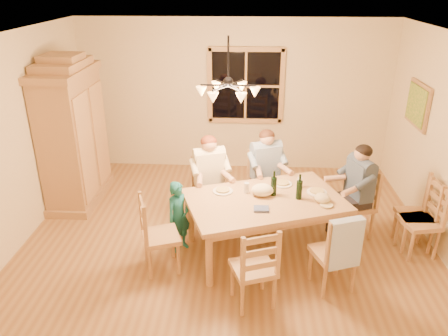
# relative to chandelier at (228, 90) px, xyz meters

# --- Properties ---
(floor) EXTENTS (5.50, 5.50, 0.00)m
(floor) POSITION_rel_chandelier_xyz_m (0.00, 0.00, -2.08)
(floor) COLOR olive
(floor) RESTS_ON ground
(ceiling) EXTENTS (5.50, 5.00, 0.02)m
(ceiling) POSITION_rel_chandelier_xyz_m (0.00, 0.00, 0.62)
(ceiling) COLOR white
(ceiling) RESTS_ON wall_back
(wall_back) EXTENTS (5.50, 0.02, 2.70)m
(wall_back) POSITION_rel_chandelier_xyz_m (0.00, 2.50, -0.73)
(wall_back) COLOR beige
(wall_back) RESTS_ON floor
(wall_left) EXTENTS (0.02, 5.00, 2.70)m
(wall_left) POSITION_rel_chandelier_xyz_m (-2.75, 0.00, -0.73)
(wall_left) COLOR beige
(wall_left) RESTS_ON floor
(window) EXTENTS (1.30, 0.06, 1.30)m
(window) POSITION_rel_chandelier_xyz_m (0.20, 2.47, -0.53)
(window) COLOR black
(window) RESTS_ON wall_back
(painting) EXTENTS (0.06, 0.78, 0.64)m
(painting) POSITION_rel_chandelier_xyz_m (2.71, 1.20, -0.48)
(painting) COLOR #8C603D
(painting) RESTS_ON wall_right
(chandelier) EXTENTS (0.77, 0.68, 0.71)m
(chandelier) POSITION_rel_chandelier_xyz_m (0.00, 0.00, 0.00)
(chandelier) COLOR black
(chandelier) RESTS_ON ceiling
(armoire) EXTENTS (0.66, 1.40, 2.30)m
(armoire) POSITION_rel_chandelier_xyz_m (-2.42, 1.07, -1.02)
(armoire) COLOR #8C603D
(armoire) RESTS_ON floor
(dining_table) EXTENTS (2.20, 1.75, 0.76)m
(dining_table) POSITION_rel_chandelier_xyz_m (0.48, -0.26, -1.42)
(dining_table) COLOR #A9744B
(dining_table) RESTS_ON floor
(chair_far_left) EXTENTS (0.56, 0.54, 0.99)m
(chair_far_left) POSITION_rel_chandelier_xyz_m (-0.28, 0.43, -1.77)
(chair_far_left) COLOR #A77349
(chair_far_left) RESTS_ON floor
(chair_far_right) EXTENTS (0.56, 0.54, 0.99)m
(chair_far_right) POSITION_rel_chandelier_xyz_m (0.52, 0.72, -1.77)
(chair_far_right) COLOR #A77349
(chair_far_right) RESTS_ON floor
(chair_near_left) EXTENTS (0.56, 0.54, 0.99)m
(chair_near_left) POSITION_rel_chandelier_xyz_m (0.34, -1.27, -1.77)
(chair_near_left) COLOR #A77349
(chair_near_left) RESTS_ON floor
(chair_near_right) EXTENTS (0.56, 0.54, 0.99)m
(chair_near_right) POSITION_rel_chandelier_xyz_m (1.24, -0.95, -1.77)
(chair_near_right) COLOR #A77349
(chair_near_right) RESTS_ON floor
(chair_end_left) EXTENTS (0.54, 0.56, 0.99)m
(chair_end_left) POSITION_rel_chandelier_xyz_m (-0.77, -0.71, -1.77)
(chair_end_left) COLOR #A77349
(chair_end_left) RESTS_ON floor
(chair_end_right) EXTENTS (0.54, 0.56, 0.99)m
(chair_end_right) POSITION_rel_chandelier_xyz_m (1.73, 0.19, -1.77)
(chair_end_right) COLOR #A77349
(chair_end_right) RESTS_ON floor
(adult_woman) EXTENTS (0.50, 0.52, 0.87)m
(adult_woman) POSITION_rel_chandelier_xyz_m (-0.28, 0.43, -1.24)
(adult_woman) COLOR beige
(adult_woman) RESTS_ON floor
(adult_plaid_man) EXTENTS (0.50, 0.52, 0.87)m
(adult_plaid_man) POSITION_rel_chandelier_xyz_m (0.52, 0.72, -1.24)
(adult_plaid_man) COLOR #376297
(adult_plaid_man) RESTS_ON floor
(adult_slate_man) EXTENTS (0.52, 0.50, 0.87)m
(adult_slate_man) POSITION_rel_chandelier_xyz_m (1.73, 0.19, -1.24)
(adult_slate_man) COLOR #3F4E65
(adult_slate_man) RESTS_ON floor
(towel) EXTENTS (0.39, 0.22, 0.58)m
(towel) POSITION_rel_chandelier_xyz_m (1.30, -1.13, -1.38)
(towel) COLOR #B3CBF3
(towel) RESTS_ON chair_near_right
(wine_bottle_a) EXTENTS (0.08, 0.08, 0.33)m
(wine_bottle_a) POSITION_rel_chandelier_xyz_m (0.59, -0.14, -1.15)
(wine_bottle_a) COLOR black
(wine_bottle_a) RESTS_ON dining_table
(wine_bottle_b) EXTENTS (0.08, 0.08, 0.33)m
(wine_bottle_b) POSITION_rel_chandelier_xyz_m (0.90, -0.23, -1.15)
(wine_bottle_b) COLOR black
(wine_bottle_b) RESTS_ON dining_table
(plate_woman) EXTENTS (0.26, 0.26, 0.02)m
(plate_woman) POSITION_rel_chandelier_xyz_m (-0.06, -0.09, -1.31)
(plate_woman) COLOR white
(plate_woman) RESTS_ON dining_table
(plate_plaid) EXTENTS (0.26, 0.26, 0.02)m
(plate_plaid) POSITION_rel_chandelier_xyz_m (0.72, 0.16, -1.31)
(plate_plaid) COLOR white
(plate_plaid) RESTS_ON dining_table
(plate_slate) EXTENTS (0.26, 0.26, 0.02)m
(plate_slate) POSITION_rel_chandelier_xyz_m (1.15, -0.06, -1.31)
(plate_slate) COLOR white
(plate_slate) RESTS_ON dining_table
(wine_glass_a) EXTENTS (0.06, 0.06, 0.14)m
(wine_glass_a) POSITION_rel_chandelier_xyz_m (0.25, -0.10, -1.25)
(wine_glass_a) COLOR silver
(wine_glass_a) RESTS_ON dining_table
(wine_glass_b) EXTENTS (0.06, 0.06, 0.14)m
(wine_glass_b) POSITION_rel_chandelier_xyz_m (0.94, 0.09, -1.25)
(wine_glass_b) COLOR silver
(wine_glass_b) RESTS_ON dining_table
(cap) EXTENTS (0.20, 0.20, 0.11)m
(cap) POSITION_rel_chandelier_xyz_m (1.18, -0.30, -1.26)
(cap) COLOR beige
(cap) RESTS_ON dining_table
(napkin) EXTENTS (0.22, 0.19, 0.03)m
(napkin) POSITION_rel_chandelier_xyz_m (0.43, -0.55, -1.30)
(napkin) COLOR #45517E
(napkin) RESTS_ON dining_table
(cloth_bundle) EXTENTS (0.28, 0.22, 0.15)m
(cloth_bundle) POSITION_rel_chandelier_xyz_m (0.45, -0.17, -1.24)
(cloth_bundle) COLOR beige
(cloth_bundle) RESTS_ON dining_table
(child) EXTENTS (0.41, 0.42, 0.97)m
(child) POSITION_rel_chandelier_xyz_m (-0.61, -0.29, -1.59)
(child) COLOR #1A6E76
(child) RESTS_ON floor
(chair_spare_front) EXTENTS (0.44, 0.46, 0.99)m
(chair_spare_front) POSITION_rel_chandelier_xyz_m (2.45, -0.05, -1.77)
(chair_spare_front) COLOR #A77349
(chair_spare_front) RESTS_ON floor
(chair_spare_back) EXTENTS (0.50, 0.51, 0.99)m
(chair_spare_back) POSITION_rel_chandelier_xyz_m (2.45, -0.20, -1.77)
(chair_spare_back) COLOR #A77349
(chair_spare_back) RESTS_ON floor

